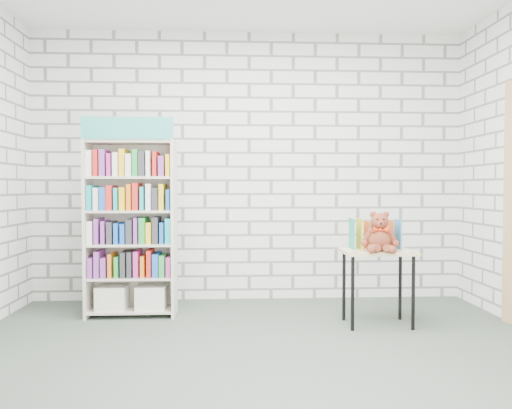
{
  "coord_description": "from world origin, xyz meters",
  "views": [
    {
      "loc": [
        -0.2,
        -3.25,
        1.18
      ],
      "look_at": [
        0.02,
        0.95,
        1.04
      ],
      "focal_mm": 35.0,
      "sensor_mm": 36.0,
      "label": 1
    }
  ],
  "objects": [
    {
      "name": "teddy_bear",
      "position": [
        1.05,
        0.84,
        0.78
      ],
      "size": [
        0.31,
        0.3,
        0.34
      ],
      "color": "maroon",
      "rests_on": "display_table"
    },
    {
      "name": "ground",
      "position": [
        0.0,
        0.0,
        0.0
      ],
      "size": [
        4.5,
        4.5,
        0.0
      ],
      "primitive_type": "plane",
      "color": "#3E4A3E",
      "rests_on": "ground"
    },
    {
      "name": "display_table",
      "position": [
        1.06,
        0.93,
        0.55
      ],
      "size": [
        0.6,
        0.42,
        0.64
      ],
      "color": "#DEC085",
      "rests_on": "ground"
    },
    {
      "name": "table_books",
      "position": [
        1.06,
        1.03,
        0.77
      ],
      "size": [
        0.42,
        0.19,
        0.25
      ],
      "color": "teal",
      "rests_on": "display_table"
    },
    {
      "name": "room_shell",
      "position": [
        0.0,
        0.0,
        1.78
      ],
      "size": [
        4.52,
        4.02,
        2.81
      ],
      "color": "silver",
      "rests_on": "ground"
    },
    {
      "name": "bookshelf",
      "position": [
        -1.1,
        1.36,
        0.82
      ],
      "size": [
        0.8,
        0.31,
        1.8
      ],
      "color": "beige",
      "rests_on": "ground"
    },
    {
      "name": "door_trim",
      "position": [
        2.23,
        0.95,
        1.05
      ],
      "size": [
        0.05,
        0.12,
        2.1
      ],
      "primitive_type": "cube",
      "color": "tan",
      "rests_on": "ground"
    }
  ]
}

